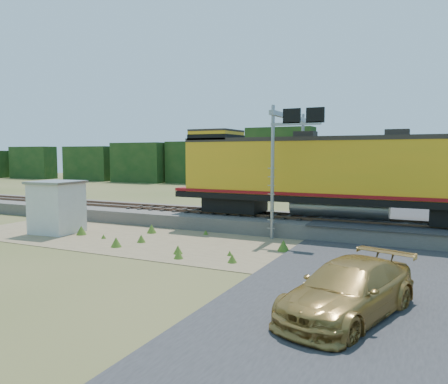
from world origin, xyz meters
The scene contains 11 objects.
ground centered at (0.00, 0.00, 0.00)m, with size 140.00×140.00×0.00m, color #475123.
ballast centered at (0.00, 6.00, 0.40)m, with size 70.00×5.00×0.80m, color slate.
rails centered at (0.00, 6.00, 0.88)m, with size 70.00×1.54×0.16m.
dirt_shoulder centered at (-2.00, 0.50, 0.01)m, with size 26.00×8.00×0.03m, color #8C7754.
road centered at (7.00, 0.74, 0.09)m, with size 7.00×66.00×0.86m.
tree_line_north centered at (0.00, 38.00, 3.07)m, with size 130.00×3.00×6.50m.
weed_clumps centered at (-3.50, 0.10, 0.00)m, with size 15.00×6.20×0.56m, color #41641C, non-canonical shape.
locomotive centered at (4.38, 6.00, 3.42)m, with size 19.29×2.94×4.98m.
shed centered at (-9.72, -0.38, 1.49)m, with size 2.66×2.66×2.95m.
signal_gantry centered at (2.15, 5.34, 5.23)m, with size 2.76×6.20×6.96m.
car centered at (7.38, -6.28, 0.76)m, with size 2.14×5.27×1.53m, color #A7813E.
Camera 1 is at (9.40, -18.20, 4.46)m, focal length 35.00 mm.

